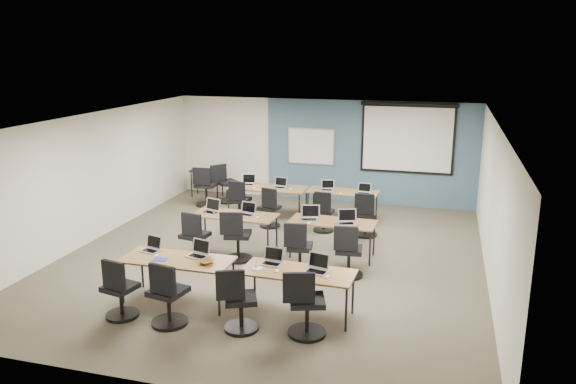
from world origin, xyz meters
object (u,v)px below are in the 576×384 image
(laptop_1, at_px, (199,252))
(laptop_10, at_px, (327,188))
(projector_screen, at_px, (408,134))
(task_chair_6, at_px, (299,252))
(whiteboard, at_px, (311,147))
(laptop_4, at_px, (211,209))
(task_chair_10, at_px, (323,215))
(training_table_mid_right, at_px, (333,224))
(task_chair_9, at_px, (270,211))
(spare_chair_a, at_px, (225,186))
(laptop_3, at_px, (317,267))
(laptop_2, at_px, (272,260))
(spare_chair_b, at_px, (205,190))
(task_chair_7, at_px, (348,255))
(laptop_9, at_px, (280,185))
(laptop_7, at_px, (346,220))
(laptop_11, at_px, (364,191))
(training_table_front_right, at_px, (298,274))
(utility_table, at_px, (207,173))
(task_chair_2, at_px, (238,305))
(task_chair_11, at_px, (365,218))
(task_chair_8, at_px, (239,204))
(training_table_mid_left, at_px, (235,217))
(training_table_front_left, at_px, (177,261))
(task_chair_0, at_px, (119,293))
(task_chair_4, at_px, (195,240))
(laptop_0, at_px, (152,247))
(laptop_8, at_px, (248,182))
(task_chair_3, at_px, (305,308))
(task_chair_1, at_px, (167,299))
(task_chair_5, at_px, (236,240))
(laptop_5, at_px, (247,212))
(training_table_back_left, at_px, (267,189))
(laptop_6, at_px, (309,216))

(laptop_1, distance_m, laptop_10, 4.93)
(projector_screen, distance_m, task_chair_6, 5.44)
(whiteboard, height_order, laptop_4, whiteboard)
(laptop_1, height_order, task_chair_10, laptop_1)
(training_table_mid_right, xyz_separation_m, task_chair_9, (-1.75, 1.44, -0.29))
(spare_chair_a, bearing_deg, laptop_3, -105.31)
(laptop_3, bearing_deg, laptop_2, -175.22)
(whiteboard, relative_size, spare_chair_b, 1.22)
(task_chair_7, xyz_separation_m, laptop_9, (-2.23, 3.24, 0.37))
(task_chair_7, xyz_separation_m, task_chair_10, (-0.97, 2.38, -0.03))
(laptop_2, relative_size, task_chair_7, 0.31)
(task_chair_6, xyz_separation_m, spare_chair_b, (-3.47, 3.67, 0.03))
(laptop_7, bearing_deg, task_chair_7, -97.02)
(laptop_10, height_order, laptop_11, laptop_10)
(training_table_front_right, distance_m, utility_table, 7.52)
(laptop_1, height_order, laptop_2, laptop_1)
(task_chair_2, xyz_separation_m, laptop_3, (0.98, 0.79, 0.39))
(task_chair_9, relative_size, task_chair_10, 1.00)
(whiteboard, distance_m, laptop_3, 6.84)
(laptop_4, relative_size, task_chair_11, 0.36)
(task_chair_8, bearing_deg, training_table_front_right, -54.76)
(task_chair_8, relative_size, task_chair_11, 1.00)
(training_table_mid_left, relative_size, laptop_4, 4.75)
(training_table_front_left, distance_m, task_chair_0, 1.02)
(task_chair_4, bearing_deg, spare_chair_a, 114.39)
(task_chair_4, bearing_deg, task_chair_11, 48.91)
(training_table_front_right, bearing_deg, task_chair_11, 85.40)
(laptop_0, xyz_separation_m, laptop_8, (-0.02, 4.80, 0.00))
(task_chair_2, distance_m, task_chair_3, 0.97)
(task_chair_1, bearing_deg, laptop_4, 113.39)
(training_table_front_left, height_order, laptop_11, laptop_11)
(laptop_3, bearing_deg, task_chair_6, 127.45)
(task_chair_5, xyz_separation_m, utility_table, (-2.52, 4.32, 0.23))
(task_chair_5, height_order, task_chair_11, task_chair_5)
(laptop_0, height_order, laptop_5, laptop_5)
(whiteboard, relative_size, task_chair_10, 1.35)
(laptop_1, bearing_deg, task_chair_4, 132.10)
(laptop_10, bearing_deg, laptop_1, -115.57)
(utility_table, bearing_deg, task_chair_9, -44.86)
(task_chair_3, height_order, task_chair_8, task_chair_3)
(task_chair_1, bearing_deg, training_table_back_left, 103.83)
(training_table_mid_left, distance_m, laptop_1, 2.35)
(spare_chair_b, bearing_deg, laptop_6, -41.46)
(task_chair_11, distance_m, utility_table, 5.19)
(laptop_7, xyz_separation_m, task_chair_11, (0.17, 1.47, -0.38))
(laptop_3, height_order, laptop_11, laptop_3)
(laptop_4, distance_m, task_chair_7, 3.13)
(task_chair_11, bearing_deg, training_table_front_left, -124.04)
(training_table_back_left, relative_size, task_chair_9, 1.98)
(laptop_8, xyz_separation_m, task_chair_10, (2.11, -0.93, -0.40))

